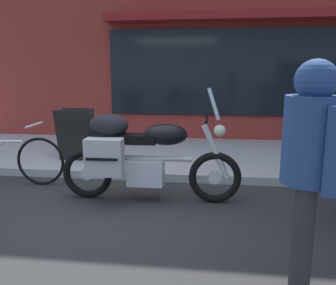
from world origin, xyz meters
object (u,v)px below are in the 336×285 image
object	(u,v)px
touring_motorcycle	(139,153)
sandwich_board_sign	(75,135)
parked_bicycle	(4,158)
pedestrian_walking	(310,152)

from	to	relation	value
touring_motorcycle	sandwich_board_sign	bearing A→B (deg)	134.41
sandwich_board_sign	parked_bicycle	bearing A→B (deg)	-123.41
touring_motorcycle	parked_bicycle	xyz separation A→B (m)	(-2.03, 0.41, -0.23)
parked_bicycle	pedestrian_walking	size ratio (longest dim) A/B	1.04
touring_motorcycle	pedestrian_walking	size ratio (longest dim) A/B	1.34
sandwich_board_sign	touring_motorcycle	bearing A→B (deg)	-45.59
parked_bicycle	sandwich_board_sign	size ratio (longest dim) A/B	2.03
touring_motorcycle	parked_bicycle	distance (m)	2.09
parked_bicycle	sandwich_board_sign	xyz separation A→B (m)	(0.66, 0.99, 0.18)
touring_motorcycle	parked_bicycle	world-z (taller)	touring_motorcycle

